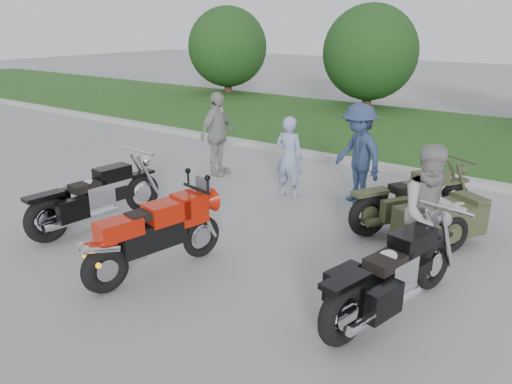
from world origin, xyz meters
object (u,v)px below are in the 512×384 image
Objects in this scene: person_grey at (431,214)px; person_denim at (358,154)px; person_back at (217,134)px; sportbike_red at (152,234)px; cruiser_left at (92,200)px; person_stripe at (289,157)px; cruiser_sidecar at (426,212)px; cruiser_right at (389,279)px.

person_denim reaches higher than person_grey.
sportbike_red is at bearing -154.84° from person_back.
cruiser_left is 1.36× the size of person_grey.
person_grey is at bearing -19.11° from person_denim.
sportbike_red is 3.74m from person_grey.
person_back is at bearing 100.42° from cruiser_left.
person_grey is (3.32, -1.75, 0.13)m from person_stripe.
cruiser_sidecar is at bearing 63.51° from sportbike_red.
person_stripe reaches higher than cruiser_sidecar.
cruiser_sidecar is at bearing 36.84° from cruiser_left.
cruiser_right is 6.35m from person_back.
cruiser_left is at bearing -118.34° from cruiser_sidecar.
cruiser_right is 1.32× the size of person_denim.
person_back is at bearing 120.61° from person_grey.
cruiser_right is at bearing 134.41° from person_stripe.
person_stripe is 2.17m from person_back.
sportbike_red is 0.86× the size of cruiser_right.
person_grey is 1.00× the size of person_back.
person_back is (-5.02, 0.76, 0.49)m from cruiser_sidecar.
sportbike_red is at bearing 175.67° from person_grey.
person_denim is at bearing -179.28° from cruiser_sidecar.
person_grey is (5.15, 1.55, 0.44)m from cruiser_left.
cruiser_sidecar is (4.71, 2.86, -0.05)m from cruiser_left.
person_denim reaches higher than sportbike_red.
cruiser_left is at bearing 176.47° from sportbike_red.
person_back reaches higher than sportbike_red.
cruiser_sidecar is 5.10m from person_back.
cruiser_right is 4.42m from person_stripe.
sportbike_red is 1.34× the size of person_stripe.
person_back is (-2.38, 4.18, 0.33)m from sportbike_red.
sportbike_red is at bearing -9.24° from cruiser_left.
cruiser_right is at bearing -31.35° from person_denim.
person_grey is at bearing 45.46° from sportbike_red.
sportbike_red is 1.16× the size of person_grey.
cruiser_left is 3.78m from person_stripe.
sportbike_red is 3.86m from person_stripe.
sportbike_red reaches higher than cruiser_sidecar.
cruiser_right is (3.03, 0.89, -0.11)m from sportbike_red.
cruiser_sidecar is at bearing -1.63° from person_denim.
sportbike_red is 1.16× the size of person_back.
person_stripe is at bearing -129.22° from person_denim.
cruiser_sidecar is at bearing -103.18° from person_back.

